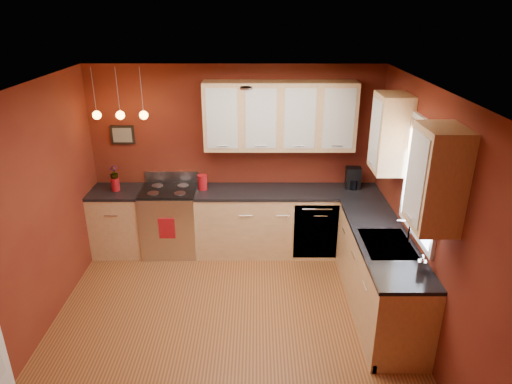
{
  "coord_description": "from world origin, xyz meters",
  "views": [
    {
      "loc": [
        0.3,
        -4.01,
        3.32
      ],
      "look_at": [
        0.29,
        1.0,
        1.25
      ],
      "focal_mm": 32.0,
      "sensor_mm": 36.0,
      "label": 1
    }
  ],
  "objects_px": {
    "soap_pump": "(422,263)",
    "coffee_maker": "(353,179)",
    "sink": "(387,245)",
    "red_canister": "(203,182)",
    "gas_range": "(171,220)"
  },
  "relations": [
    {
      "from": "soap_pump",
      "to": "coffee_maker",
      "type": "bearing_deg",
      "value": 96.44
    },
    {
      "from": "sink",
      "to": "red_canister",
      "type": "xyz_separation_m",
      "value": [
        -2.15,
        1.54,
        0.13
      ]
    },
    {
      "from": "sink",
      "to": "soap_pump",
      "type": "height_order",
      "value": "sink"
    },
    {
      "from": "gas_range",
      "to": "soap_pump",
      "type": "distance_m",
      "value": 3.51
    },
    {
      "from": "red_canister",
      "to": "gas_range",
      "type": "bearing_deg",
      "value": -175.15
    },
    {
      "from": "soap_pump",
      "to": "sink",
      "type": "bearing_deg",
      "value": 107.59
    },
    {
      "from": "sink",
      "to": "red_canister",
      "type": "bearing_deg",
      "value": 144.4
    },
    {
      "from": "sink",
      "to": "soap_pump",
      "type": "distance_m",
      "value": 0.59
    },
    {
      "from": "sink",
      "to": "coffee_maker",
      "type": "xyz_separation_m",
      "value": [
        -0.07,
        1.6,
        0.16
      ]
    },
    {
      "from": "red_canister",
      "to": "soap_pump",
      "type": "distance_m",
      "value": 3.13
    },
    {
      "from": "gas_range",
      "to": "soap_pump",
      "type": "relative_size",
      "value": 6.35
    },
    {
      "from": "sink",
      "to": "coffee_maker",
      "type": "bearing_deg",
      "value": 92.44
    },
    {
      "from": "gas_range",
      "to": "red_canister",
      "type": "xyz_separation_m",
      "value": [
        0.47,
        0.04,
        0.56
      ]
    },
    {
      "from": "coffee_maker",
      "to": "soap_pump",
      "type": "distance_m",
      "value": 2.16
    },
    {
      "from": "sink",
      "to": "soap_pump",
      "type": "relative_size",
      "value": 4.01
    }
  ]
}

